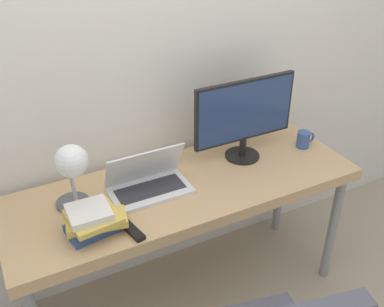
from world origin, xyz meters
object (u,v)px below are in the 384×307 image
Objects in this scene: monitor at (245,115)px; book_stack at (93,220)px; laptop at (148,182)px; mug at (304,139)px; desk_lamp at (72,168)px.

book_stack is (-0.87, -0.23, -0.18)m from monitor.
monitor reaches higher than laptop.
book_stack reaches higher than mug.
desk_lamp reaches higher than book_stack.
laptop is 0.36m from book_stack.
laptop is 1.42× the size of book_stack.
desk_lamp is (-0.35, -0.06, 0.22)m from laptop.
laptop is 0.92m from mug.
desk_lamp is at bearing 107.03° from book_stack.
book_stack is at bearing -165.29° from monitor.
desk_lamp is (-0.91, -0.12, 0.02)m from monitor.
monitor is at bearing 6.02° from laptop.
desk_lamp is at bearing -177.66° from mug.
laptop reaches higher than book_stack.
monitor is 1.51× the size of desk_lamp.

